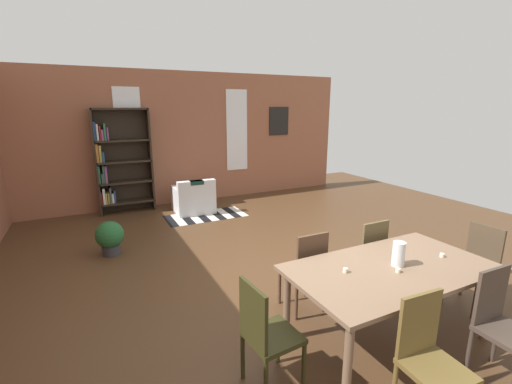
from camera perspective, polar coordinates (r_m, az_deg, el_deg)
The scene contains 20 objects.
ground_plane at distance 4.64m, azimuth 5.16°, elevation -14.93°, with size 11.75×11.75×0.00m, color #4F341F.
back_wall_brick at distance 8.34m, azimuth -11.49°, elevation 8.71°, with size 8.24×0.12×3.03m, color #9E5E43.
window_pane_0 at distance 8.02m, azimuth -20.27°, elevation 9.02°, with size 0.55×0.02×1.97m, color white.
window_pane_1 at distance 8.68m, azimuth -3.20°, elevation 10.16°, with size 0.55×0.02×1.97m, color white.
dining_table at distance 3.58m, azimuth 21.55°, elevation -12.59°, with size 1.96×1.07×0.77m.
vase_on_table at distance 3.55m, azimuth 22.58°, elevation -9.47°, with size 0.12×0.12×0.24m, color silver.
tealight_candle_0 at distance 3.97m, azimuth 28.50°, elevation -9.20°, with size 0.04×0.04×0.04m, color silver.
tealight_candle_1 at distance 3.30m, azimuth 14.63°, elevation -12.48°, with size 0.04×0.04×0.04m, color silver.
tealight_candle_2 at distance 3.45m, azimuth 22.51°, elevation -11.94°, with size 0.04×0.04×0.04m, color silver.
dining_chair_near_left at distance 2.98m, azimuth 26.75°, elevation -23.18°, with size 0.42×0.42×0.95m.
dining_chair_far_right at distance 4.42m, azimuth 17.89°, elevation -9.74°, with size 0.40×0.40×0.95m.
dining_chair_far_left at distance 3.89m, azimuth 8.27°, elevation -12.51°, with size 0.40×0.40×0.95m.
dining_chair_near_right at distance 3.64m, azimuth 35.57°, elevation -17.22°, with size 0.41×0.41×0.95m.
dining_chair_head_left at distance 2.92m, azimuth 1.54°, elevation -22.29°, with size 0.43×0.43×0.95m.
dining_chair_head_right at distance 4.68m, azimuth 32.73°, elevation -10.00°, with size 0.41×0.41×0.95m.
bookshelf_tall at distance 7.87m, azimuth -21.82°, elevation 4.72°, with size 1.14×0.33×2.22m.
armchair_white at distance 7.60m, azimuth -10.30°, elevation -1.22°, with size 0.82×0.82×0.75m.
potted_plant_by_shelf at distance 5.79m, azimuth -23.10°, elevation -6.83°, with size 0.42×0.42×0.54m.
striped_rug at distance 7.33m, azimuth -8.34°, elevation -3.93°, with size 1.65×0.79×0.01m.
framed_picture at distance 9.20m, azimuth 3.82°, elevation 11.67°, with size 0.56×0.03×0.72m, color black.
Camera 1 is at (-2.17, -3.44, 2.24)m, focal length 24.09 mm.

